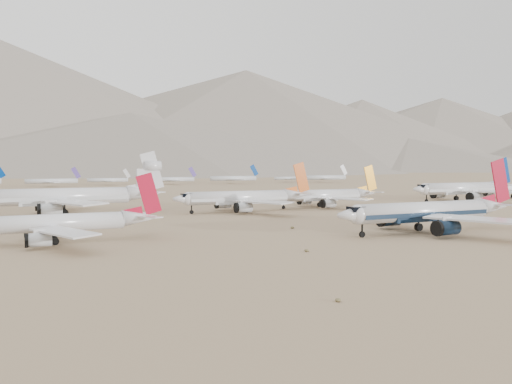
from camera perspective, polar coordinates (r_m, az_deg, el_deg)
ground at (r=127.66m, az=19.44°, el=-3.98°), size 7000.00×7000.00×0.00m
main_airliner at (r=120.33m, az=19.33°, el=-2.14°), size 48.46×47.33×17.10m
second_airliner at (r=105.37m, az=-21.69°, el=-3.35°), size 38.87×37.99×13.78m
row2_navy_widebody at (r=232.20m, az=22.67°, el=0.35°), size 53.74×52.56×19.12m
row2_gold_tail at (r=183.79m, az=7.90°, el=-0.39°), size 43.78×42.81×15.59m
row2_orange_tail at (r=164.27m, az=-1.33°, el=-0.66°), size 46.35×45.34×16.53m
row2_white_trijet at (r=163.54m, az=-20.62°, el=-0.45°), size 56.78×55.49×20.12m
row2_blue_far at (r=266.20m, az=26.91°, el=0.35°), size 43.59×42.62×15.49m
distant_storage_row at (r=394.91m, az=-20.10°, el=1.26°), size 472.53×60.75×14.86m
mountain_range at (r=1753.84m, az=-20.28°, el=8.55°), size 7354.00×3024.00×470.00m
foothills at (r=1340.86m, az=1.99°, el=5.22°), size 4637.50×1395.00×155.00m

